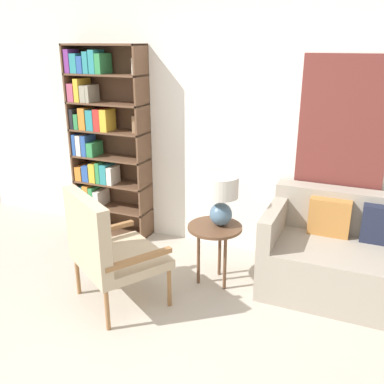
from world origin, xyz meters
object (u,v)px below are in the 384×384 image
object	(u,v)px
armchair	(105,246)
bookshelf	(101,140)
side_table	(215,233)
table_lamp	(221,196)
couch	(378,262)

from	to	relation	value
armchair	bookshelf	bearing A→B (deg)	124.11
side_table	bookshelf	bearing A→B (deg)	159.08
bookshelf	side_table	size ratio (longest dim) A/B	3.69
bookshelf	table_lamp	bearing A→B (deg)	-19.10
armchair	side_table	bearing A→B (deg)	44.57
bookshelf	armchair	xyz separation A→B (m)	(0.87, -1.29, -0.53)
side_table	table_lamp	world-z (taller)	table_lamp
couch	armchair	bearing A→B (deg)	-153.85
bookshelf	couch	size ratio (longest dim) A/B	1.09
bookshelf	armchair	size ratio (longest dim) A/B	2.09
bookshelf	side_table	xyz separation A→B (m)	(1.57, -0.60, -0.59)
bookshelf	couch	xyz separation A→B (m)	(2.95, -0.27, -0.76)
couch	bookshelf	bearing A→B (deg)	174.76
armchair	side_table	world-z (taller)	armchair
bookshelf	side_table	distance (m)	1.78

